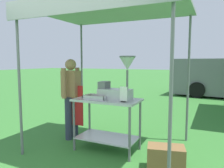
% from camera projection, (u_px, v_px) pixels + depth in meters
% --- Properties ---
extents(ground_plane, '(70.00, 70.00, 0.00)m').
position_uv_depth(ground_plane, '(158.00, 103.00, 8.12)').
color(ground_plane, '#33702D').
extents(stall_canopy, '(2.63, 2.05, 2.48)m').
position_uv_depth(stall_canopy, '(109.00, 14.00, 3.68)').
color(stall_canopy, slate).
rests_on(stall_canopy, ground).
extents(donut_cart, '(1.14, 0.62, 0.91)m').
position_uv_depth(donut_cart, '(107.00, 114.00, 3.77)').
color(donut_cart, '#B7B7BC').
rests_on(donut_cart, ground).
extents(donut_tray, '(0.41, 0.26, 0.07)m').
position_uv_depth(donut_tray, '(97.00, 98.00, 3.72)').
color(donut_tray, '#B7B7BC').
rests_on(donut_tray, donut_cart).
extents(donut_fryer, '(0.63, 0.28, 0.74)m').
position_uv_depth(donut_fryer, '(118.00, 84.00, 3.64)').
color(donut_fryer, '#B7B7BC').
rests_on(donut_fryer, donut_cart).
extents(menu_sign, '(0.13, 0.05, 0.25)m').
position_uv_depth(menu_sign, '(124.00, 95.00, 3.45)').
color(menu_sign, black).
rests_on(menu_sign, donut_cart).
extents(vendor, '(0.45, 0.53, 1.61)m').
position_uv_depth(vendor, '(71.00, 94.00, 4.35)').
color(vendor, '#2D3347').
rests_on(vendor, ground).
extents(supply_crate, '(0.58, 0.42, 0.35)m').
position_uv_depth(supply_crate, '(166.00, 158.00, 3.11)').
color(supply_crate, brown).
rests_on(supply_crate, ground).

